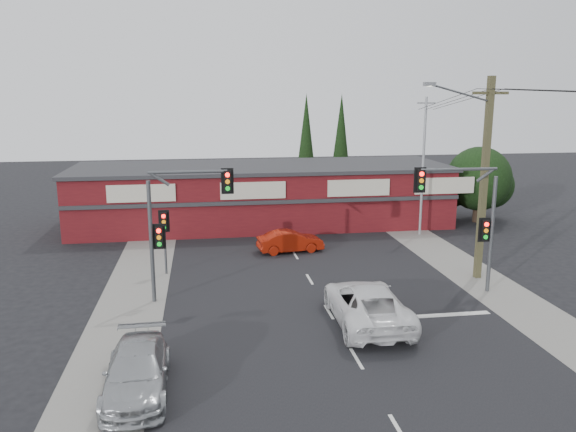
{
  "coord_description": "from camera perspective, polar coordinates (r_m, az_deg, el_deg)",
  "views": [
    {
      "loc": [
        -5.15,
        -22.51,
        9.13
      ],
      "look_at": [
        -1.25,
        3.0,
        3.53
      ],
      "focal_mm": 35.0,
      "sensor_mm": 36.0,
      "label": 1
    }
  ],
  "objects": [
    {
      "name": "verge_right",
      "position": [
        32.04,
        17.01,
        -4.85
      ],
      "size": [
        3.0,
        70.0,
        0.02
      ],
      "primitive_type": "cube",
      "color": "gray",
      "rests_on": "ground"
    },
    {
      "name": "verge_left",
      "position": [
        29.18,
        -14.92,
        -6.4
      ],
      "size": [
        3.0,
        70.0,
        0.02
      ],
      "primitive_type": "cube",
      "color": "gray",
      "rests_on": "ground"
    },
    {
      "name": "silver_suv",
      "position": [
        18.73,
        -15.09,
        -14.99
      ],
      "size": [
        2.02,
        4.79,
        1.38
      ],
      "primitive_type": "imported",
      "rotation": [
        0.0,
        0.0,
        0.02
      ],
      "color": "#A6A9AB",
      "rests_on": "ground"
    },
    {
      "name": "conifer_far",
      "position": [
        50.15,
        5.41,
        8.01
      ],
      "size": [
        1.8,
        1.8,
        9.25
      ],
      "color": "#2D2116",
      "rests_on": "ground"
    },
    {
      "name": "road_strip",
      "position": [
        29.44,
        1.83,
        -5.82
      ],
      "size": [
        14.0,
        70.0,
        0.01
      ],
      "primitive_type": "cube",
      "color": "black",
      "rests_on": "ground"
    },
    {
      "name": "lane_dashes",
      "position": [
        34.68,
        0.16,
        -2.99
      ],
      "size": [
        0.12,
        58.71,
        0.01
      ],
      "color": "silver",
      "rests_on": "ground"
    },
    {
      "name": "traffic_mast_left",
      "position": [
        25.1,
        -11.41,
        0.04
      ],
      "size": [
        3.77,
        0.27,
        5.97
      ],
      "color": "#47494C",
      "rests_on": "ground"
    },
    {
      "name": "tree_cluster",
      "position": [
        43.28,
        18.74,
        3.31
      ],
      "size": [
        5.9,
        5.1,
        5.5
      ],
      "color": "#2D2116",
      "rests_on": "ground"
    },
    {
      "name": "steel_pole",
      "position": [
        37.57,
        13.56,
        5.14
      ],
      "size": [
        1.2,
        0.16,
        9.0
      ],
      "color": "gray",
      "rests_on": "ground"
    },
    {
      "name": "pedestal_signal",
      "position": [
        29.37,
        -12.46,
        -1.28
      ],
      "size": [
        0.55,
        0.27,
        3.38
      ],
      "color": "#47494C",
      "rests_on": "ground"
    },
    {
      "name": "utility_pole",
      "position": [
        29.1,
        19.12,
        4.2
      ],
      "size": [
        4.38,
        0.59,
        10.0
      ],
      "color": "#4D482B",
      "rests_on": "ground"
    },
    {
      "name": "stop_line",
      "position": [
        24.49,
        12.88,
        -9.94
      ],
      "size": [
        6.5,
        0.35,
        0.01
      ],
      "primitive_type": "cube",
      "color": "silver",
      "rests_on": "ground"
    },
    {
      "name": "conifer_near",
      "position": [
        47.45,
        1.86,
        7.82
      ],
      "size": [
        1.8,
        1.8,
        9.25
      ],
      "color": "#2D2116",
      "rests_on": "ground"
    },
    {
      "name": "ground",
      "position": [
        24.84,
        3.96,
        -9.36
      ],
      "size": [
        120.0,
        120.0,
        0.0
      ],
      "primitive_type": "plane",
      "color": "black",
      "rests_on": "ground"
    },
    {
      "name": "power_lines",
      "position": [
        24.24,
        26.01,
        10.82
      ],
      "size": [
        2.01,
        29.0,
        1.22
      ],
      "color": "black",
      "rests_on": "ground"
    },
    {
      "name": "traffic_mast_right",
      "position": [
        26.91,
        18.02,
        0.53
      ],
      "size": [
        3.96,
        0.27,
        5.97
      ],
      "color": "#47494C",
      "rests_on": "ground"
    },
    {
      "name": "shop_building",
      "position": [
        40.33,
        -2.64,
        2.24
      ],
      "size": [
        27.3,
        8.4,
        4.22
      ],
      "color": "#501014",
      "rests_on": "ground"
    },
    {
      "name": "white_suv",
      "position": [
        23.27,
        8.02,
        -8.8
      ],
      "size": [
        2.88,
        5.99,
        1.65
      ],
      "primitive_type": "imported",
      "rotation": [
        0.0,
        0.0,
        3.12
      ],
      "color": "white",
      "rests_on": "ground"
    },
    {
      "name": "red_sedan",
      "position": [
        33.19,
        0.23,
        -2.58
      ],
      "size": [
        4.02,
        1.85,
        1.28
      ],
      "primitive_type": "imported",
      "rotation": [
        0.0,
        0.0,
        1.7
      ],
      "color": "maroon",
      "rests_on": "ground"
    }
  ]
}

